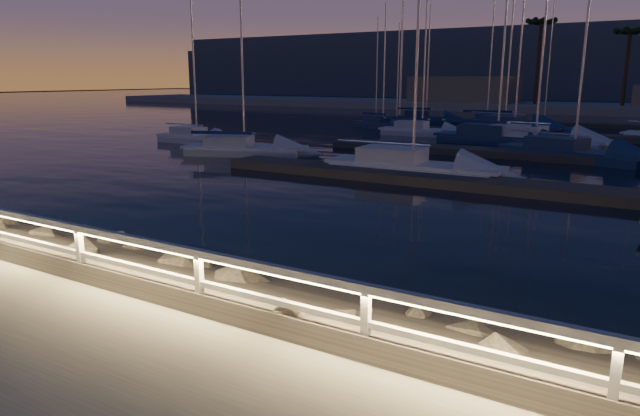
{
  "coord_description": "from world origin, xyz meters",
  "views": [
    {
      "loc": [
        7.18,
        -6.4,
        3.72
      ],
      "look_at": [
        0.84,
        4.0,
        0.93
      ],
      "focal_mm": 32.0,
      "sensor_mm": 36.0,
      "label": 1
    }
  ],
  "objects_px": {
    "sailboat_m": "(424,117)",
    "sailboat_b": "(241,148)",
    "sailboat_g": "(532,139)",
    "guard_rail": "(152,256)",
    "sailboat_f": "(408,165)",
    "sailboat_j": "(494,137)",
    "sailboat_n": "(502,123)",
    "sailboat_a": "(195,137)",
    "sailboat_i": "(382,124)",
    "sailboat_c": "(570,152)",
    "sailboat_k": "(512,126)",
    "sailboat_e": "(420,130)"
  },
  "relations": [
    {
      "from": "sailboat_a",
      "to": "sailboat_k",
      "type": "distance_m",
      "value": 25.5
    },
    {
      "from": "sailboat_f",
      "to": "sailboat_k",
      "type": "xyz_separation_m",
      "value": [
        -1.08,
        24.26,
        0.01
      ]
    },
    {
      "from": "guard_rail",
      "to": "sailboat_f",
      "type": "bearing_deg",
      "value": 98.55
    },
    {
      "from": "sailboat_a",
      "to": "sailboat_k",
      "type": "relative_size",
      "value": 0.71
    },
    {
      "from": "guard_rail",
      "to": "sailboat_m",
      "type": "bearing_deg",
      "value": 106.01
    },
    {
      "from": "sailboat_j",
      "to": "sailboat_k",
      "type": "relative_size",
      "value": 0.93
    },
    {
      "from": "sailboat_b",
      "to": "sailboat_i",
      "type": "bearing_deg",
      "value": 71.45
    },
    {
      "from": "guard_rail",
      "to": "sailboat_n",
      "type": "relative_size",
      "value": 3.2
    },
    {
      "from": "sailboat_i",
      "to": "sailboat_j",
      "type": "height_order",
      "value": "sailboat_j"
    },
    {
      "from": "sailboat_b",
      "to": "sailboat_n",
      "type": "height_order",
      "value": "sailboat_n"
    },
    {
      "from": "sailboat_g",
      "to": "sailboat_c",
      "type": "bearing_deg",
      "value": -51.95
    },
    {
      "from": "sailboat_e",
      "to": "sailboat_n",
      "type": "xyz_separation_m",
      "value": [
        3.64,
        10.3,
        0.04
      ]
    },
    {
      "from": "sailboat_m",
      "to": "sailboat_f",
      "type": "bearing_deg",
      "value": -84.45
    },
    {
      "from": "sailboat_g",
      "to": "sailboat_e",
      "type": "bearing_deg",
      "value": 173.57
    },
    {
      "from": "sailboat_j",
      "to": "sailboat_g",
      "type": "bearing_deg",
      "value": 5.46
    },
    {
      "from": "sailboat_g",
      "to": "sailboat_j",
      "type": "relative_size",
      "value": 1.1
    },
    {
      "from": "sailboat_f",
      "to": "sailboat_m",
      "type": "distance_m",
      "value": 33.18
    },
    {
      "from": "sailboat_c",
      "to": "sailboat_g",
      "type": "xyz_separation_m",
      "value": [
        -3.14,
        5.64,
        0.03
      ]
    },
    {
      "from": "guard_rail",
      "to": "sailboat_a",
      "type": "relative_size",
      "value": 4.14
    },
    {
      "from": "sailboat_a",
      "to": "sailboat_c",
      "type": "height_order",
      "value": "sailboat_c"
    },
    {
      "from": "sailboat_i",
      "to": "sailboat_f",
      "type": "bearing_deg",
      "value": -39.65
    },
    {
      "from": "guard_rail",
      "to": "sailboat_g",
      "type": "xyz_separation_m",
      "value": [
        -0.3,
        32.48,
        -0.91
      ]
    },
    {
      "from": "sailboat_f",
      "to": "sailboat_i",
      "type": "height_order",
      "value": "sailboat_f"
    },
    {
      "from": "sailboat_c",
      "to": "sailboat_e",
      "type": "height_order",
      "value": "sailboat_c"
    },
    {
      "from": "sailboat_b",
      "to": "sailboat_e",
      "type": "bearing_deg",
      "value": 53.13
    },
    {
      "from": "sailboat_g",
      "to": "sailboat_b",
      "type": "bearing_deg",
      "value": -125.49
    },
    {
      "from": "sailboat_n",
      "to": "sailboat_g",
      "type": "bearing_deg",
      "value": -79.41
    },
    {
      "from": "sailboat_e",
      "to": "sailboat_j",
      "type": "relative_size",
      "value": 0.79
    },
    {
      "from": "sailboat_f",
      "to": "sailboat_i",
      "type": "bearing_deg",
      "value": 116.81
    },
    {
      "from": "sailboat_b",
      "to": "sailboat_m",
      "type": "bearing_deg",
      "value": 70.02
    },
    {
      "from": "sailboat_g",
      "to": "sailboat_j",
      "type": "height_order",
      "value": "sailboat_g"
    },
    {
      "from": "sailboat_c",
      "to": "sailboat_g",
      "type": "height_order",
      "value": "sailboat_g"
    },
    {
      "from": "sailboat_g",
      "to": "sailboat_k",
      "type": "height_order",
      "value": "sailboat_g"
    },
    {
      "from": "sailboat_a",
      "to": "sailboat_k",
      "type": "bearing_deg",
      "value": 52.06
    },
    {
      "from": "guard_rail",
      "to": "sailboat_f",
      "type": "height_order",
      "value": "sailboat_f"
    },
    {
      "from": "sailboat_g",
      "to": "sailboat_n",
      "type": "xyz_separation_m",
      "value": [
        -5.03,
        12.68,
        -0.01
      ]
    },
    {
      "from": "sailboat_j",
      "to": "sailboat_n",
      "type": "xyz_separation_m",
      "value": [
        -2.64,
        12.79,
        -0.0
      ]
    },
    {
      "from": "sailboat_c",
      "to": "sailboat_k",
      "type": "height_order",
      "value": "sailboat_k"
    },
    {
      "from": "sailboat_c",
      "to": "sailboat_b",
      "type": "bearing_deg",
      "value": -134.26
    },
    {
      "from": "sailboat_m",
      "to": "sailboat_b",
      "type": "bearing_deg",
      "value": -103.49
    },
    {
      "from": "sailboat_i",
      "to": "sailboat_k",
      "type": "xyz_separation_m",
      "value": [
        10.63,
        2.32,
        0.05
      ]
    },
    {
      "from": "sailboat_a",
      "to": "sailboat_i",
      "type": "relative_size",
      "value": 1.01
    },
    {
      "from": "sailboat_c",
      "to": "sailboat_j",
      "type": "bearing_deg",
      "value": 155.17
    },
    {
      "from": "sailboat_i",
      "to": "sailboat_n",
      "type": "distance_m",
      "value": 10.66
    },
    {
      "from": "sailboat_b",
      "to": "sailboat_n",
      "type": "bearing_deg",
      "value": 51.73
    },
    {
      "from": "guard_rail",
      "to": "sailboat_i",
      "type": "bearing_deg",
      "value": 109.97
    },
    {
      "from": "sailboat_f",
      "to": "sailboat_g",
      "type": "relative_size",
      "value": 0.89
    },
    {
      "from": "sailboat_e",
      "to": "guard_rail",
      "type": "bearing_deg",
      "value": -78.34
    },
    {
      "from": "guard_rail",
      "to": "sailboat_n",
      "type": "height_order",
      "value": "sailboat_n"
    },
    {
      "from": "sailboat_k",
      "to": "sailboat_m",
      "type": "relative_size",
      "value": 1.32
    }
  ]
}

